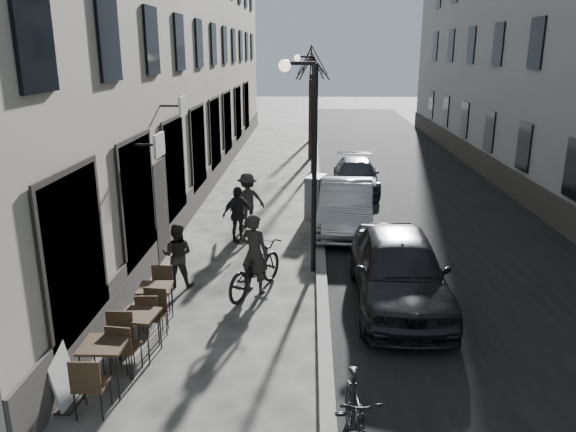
# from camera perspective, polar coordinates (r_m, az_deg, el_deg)

# --- Properties ---
(ground) EXTENTS (120.00, 120.00, 0.00)m
(ground) POSITION_cam_1_polar(r_m,az_deg,el_deg) (8.80, 2.70, -20.43)
(ground) COLOR #373532
(ground) RESTS_ON ground
(road) EXTENTS (7.30, 60.00, 0.00)m
(road) POSITION_cam_1_polar(r_m,az_deg,el_deg) (23.96, 11.74, 3.44)
(road) COLOR black
(road) RESTS_ON ground
(kerb) EXTENTS (0.25, 60.00, 0.12)m
(kerb) POSITION_cam_1_polar(r_m,az_deg,el_deg) (23.62, 2.96, 3.73)
(kerb) COLOR slate
(kerb) RESTS_ON ground
(streetlamp_near) EXTENTS (0.90, 0.28, 5.09)m
(streetlamp_near) POSITION_cam_1_polar(r_m,az_deg,el_deg) (13.21, 1.98, 7.24)
(streetlamp_near) COLOR black
(streetlamp_near) RESTS_ON ground
(streetlamp_far) EXTENTS (0.90, 0.28, 5.09)m
(streetlamp_far) POSITION_cam_1_polar(r_m,az_deg,el_deg) (25.13, 2.16, 11.67)
(streetlamp_far) COLOR black
(streetlamp_far) RESTS_ON ground
(tree_near) EXTENTS (2.40, 2.40, 5.70)m
(tree_near) POSITION_cam_1_polar(r_m,az_deg,el_deg) (28.04, 2.36, 15.25)
(tree_near) COLOR black
(tree_near) RESTS_ON ground
(tree_far) EXTENTS (2.40, 2.40, 5.70)m
(tree_far) POSITION_cam_1_polar(r_m,az_deg,el_deg) (34.04, 2.36, 15.47)
(tree_far) COLOR black
(tree_far) RESTS_ON ground
(bistro_set_a) EXTENTS (0.69, 1.68, 0.99)m
(bistro_set_a) POSITION_cam_1_polar(r_m,az_deg,el_deg) (9.70, -18.07, -13.89)
(bistro_set_a) COLOR #312315
(bistro_set_a) RESTS_ON ground
(bistro_set_b) EXTENTS (0.74, 1.67, 0.96)m
(bistro_set_b) POSITION_cam_1_polar(r_m,az_deg,el_deg) (10.54, -14.87, -11.14)
(bistro_set_b) COLOR #312315
(bistro_set_b) RESTS_ON ground
(bistro_set_c) EXTENTS (0.68, 1.60, 0.93)m
(bistro_set_c) POSITION_cam_1_polar(r_m,az_deg,el_deg) (11.63, -13.29, -8.39)
(bistro_set_c) COLOR #312315
(bistro_set_c) RESTS_ON ground
(sign_board) EXTENTS (0.37, 0.60, 1.00)m
(sign_board) POSITION_cam_1_polar(r_m,az_deg,el_deg) (9.62, -21.84, -15.31)
(sign_board) COLOR black
(sign_board) RESTS_ON ground
(utility_cabinet) EXTENTS (0.76, 1.01, 1.35)m
(utility_cabinet) POSITION_cam_1_polar(r_m,az_deg,el_deg) (18.47, 2.84, 2.05)
(utility_cabinet) COLOR slate
(utility_cabinet) RESTS_ON ground
(bicycle) EXTENTS (1.59, 2.27, 1.13)m
(bicycle) POSITION_cam_1_polar(r_m,az_deg,el_deg) (12.71, -3.40, -5.33)
(bicycle) COLOR black
(bicycle) RESTS_ON ground
(cyclist_rider) EXTENTS (0.80, 0.69, 1.85)m
(cyclist_rider) POSITION_cam_1_polar(r_m,az_deg,el_deg) (12.58, -3.43, -3.81)
(cyclist_rider) COLOR #272422
(cyclist_rider) RESTS_ON ground
(pedestrian_near) EXTENTS (0.76, 0.61, 1.50)m
(pedestrian_near) POSITION_cam_1_polar(r_m,az_deg,el_deg) (13.22, -11.17, -3.90)
(pedestrian_near) COLOR #282622
(pedestrian_near) RESTS_ON ground
(pedestrian_mid) EXTENTS (1.25, 1.00, 1.69)m
(pedestrian_mid) POSITION_cam_1_polar(r_m,az_deg,el_deg) (17.32, -4.13, 1.63)
(pedestrian_mid) COLOR #292724
(pedestrian_mid) RESTS_ON ground
(pedestrian_far) EXTENTS (0.99, 0.89, 1.62)m
(pedestrian_far) POSITION_cam_1_polar(r_m,az_deg,el_deg) (15.98, -5.17, 0.18)
(pedestrian_far) COLOR black
(pedestrian_far) RESTS_ON ground
(car_near) EXTENTS (1.92, 4.72, 1.61)m
(car_near) POSITION_cam_1_polar(r_m,az_deg,el_deg) (12.22, 11.20, -5.33)
(car_near) COLOR black
(car_near) RESTS_ON ground
(car_mid) EXTENTS (1.93, 4.60, 1.48)m
(car_mid) POSITION_cam_1_polar(r_m,az_deg,el_deg) (17.11, 5.90, 1.02)
(car_mid) COLOR #999CA2
(car_mid) RESTS_ON ground
(car_far) EXTENTS (1.86, 4.28, 1.23)m
(car_far) POSITION_cam_1_polar(r_m,az_deg,el_deg) (21.89, 6.89, 4.08)
(car_far) COLOR #35373E
(car_far) RESTS_ON ground
(moped) EXTENTS (0.66, 1.89, 1.12)m
(moped) POSITION_cam_1_polar(r_m,az_deg,el_deg) (8.02, 6.87, -19.76)
(moped) COLOR black
(moped) RESTS_ON ground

